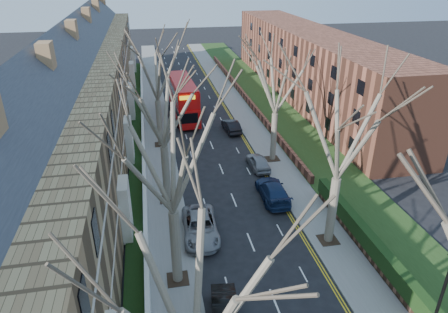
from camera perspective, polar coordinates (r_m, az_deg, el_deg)
pavement_left at (r=56.39m, az=-9.85°, el=6.12°), size 3.00×102.00×0.12m
pavement_right at (r=57.76m, az=2.19°, el=6.97°), size 3.00×102.00×0.12m
terrace_left at (r=47.63m, az=-19.30°, el=8.30°), size 9.70×78.00×13.60m
flats_right at (r=63.53m, az=11.82°, el=12.82°), size 13.97×54.00×10.00m
wall_hedge_right at (r=27.85m, az=24.02°, el=-16.16°), size 0.70×24.00×1.80m
front_wall_left at (r=48.71m, az=-11.49°, el=3.47°), size 0.30×78.00×1.00m
grass_verge_right at (r=58.87m, az=6.50°, el=7.28°), size 6.00×102.00×0.06m
tree_left_near at (r=14.19m, az=-4.79°, el=-18.11°), size 9.80×9.80×13.73m
tree_left_mid at (r=22.21m, az=-7.83°, el=1.14°), size 10.50×10.50×14.71m
tree_left_far at (r=31.67m, az=-9.03°, el=8.06°), size 10.15×10.15×14.22m
tree_left_dist at (r=43.20m, az=-9.86°, el=13.21°), size 10.50×10.50×14.71m
tree_right_mid at (r=26.96m, az=16.85°, el=4.77°), size 10.50×10.50×14.71m
tree_right_far at (r=39.37m, az=7.64°, el=11.67°), size 10.15×10.15×14.22m
double_decker_bus at (r=53.98m, az=-5.85°, el=8.11°), size 3.35×11.85×4.88m
car_left_mid at (r=24.56m, az=0.09°, el=-21.48°), size 1.99×4.37×1.39m
car_left_far at (r=30.72m, az=-3.40°, el=-9.98°), size 2.85×5.76×1.57m
car_right_near at (r=35.37m, az=6.98°, el=-4.87°), size 2.36×5.52×1.58m
car_right_mid at (r=40.40m, az=4.91°, el=-0.76°), size 1.84×4.23×1.42m
car_right_far at (r=49.21m, az=1.05°, el=4.37°), size 1.82×4.48×1.45m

